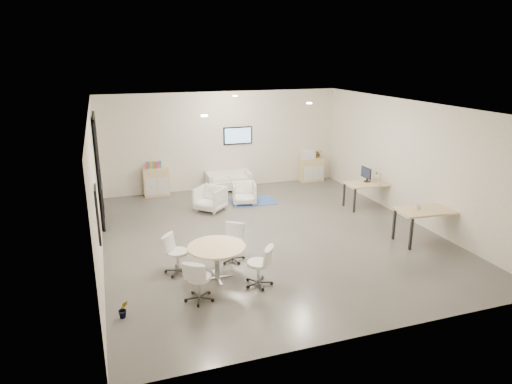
{
  "coord_description": "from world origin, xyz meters",
  "views": [
    {
      "loc": [
        -3.75,
        -9.97,
        4.38
      ],
      "look_at": [
        -0.24,
        0.4,
        1.03
      ],
      "focal_mm": 32.0,
      "sensor_mm": 36.0,
      "label": 1
    }
  ],
  "objects": [
    {
      "name": "wall_tv",
      "position": [
        0.5,
        4.46,
        1.75
      ],
      "size": [
        0.98,
        0.06,
        0.58
      ],
      "color": "black",
      "rests_on": "room_shell"
    },
    {
      "name": "meeting_chairs",
      "position": [
        -1.82,
        -1.83,
        0.41
      ],
      "size": [
        2.22,
        2.22,
        0.82
      ],
      "color": "white",
      "rests_on": "room_shell"
    },
    {
      "name": "printer",
      "position": [
        2.98,
        4.27,
        0.98
      ],
      "size": [
        0.48,
        0.41,
        0.32
      ],
      "rotation": [
        0.0,
        0.0,
        -0.08
      ],
      "color": "white",
      "rests_on": "sideboard_right"
    },
    {
      "name": "armchair_left",
      "position": [
        -0.99,
        2.32,
        0.39
      ],
      "size": [
        1.03,
        1.03,
        0.77
      ],
      "primitive_type": "imported",
      "rotation": [
        0.0,
        0.0,
        -0.77
      ],
      "color": "silver",
      "rests_on": "room_shell"
    },
    {
      "name": "ceiling_spots",
      "position": [
        -0.2,
        0.83,
        3.18
      ],
      "size": [
        3.14,
        4.14,
        0.03
      ],
      "color": "#FFEAC6",
      "rests_on": "room_shell"
    },
    {
      "name": "desk_rear",
      "position": [
        3.52,
        1.12,
        0.66
      ],
      "size": [
        1.46,
        0.81,
        0.73
      ],
      "rotation": [
        0.0,
        0.0,
        -0.08
      ],
      "color": "#D3BA7F",
      "rests_on": "room_shell"
    },
    {
      "name": "room_shell",
      "position": [
        0.0,
        0.0,
        1.6
      ],
      "size": [
        9.6,
        10.6,
        4.8
      ],
      "color": "#4F4C48",
      "rests_on": "ground"
    },
    {
      "name": "loveseat",
      "position": [
        0.06,
        4.13,
        0.3
      ],
      "size": [
        1.45,
        0.73,
        0.54
      ],
      "rotation": [
        0.0,
        0.0,
        -0.0
      ],
      "color": "silver",
      "rests_on": "room_shell"
    },
    {
      "name": "armchair_right",
      "position": [
        0.13,
        2.59,
        0.35
      ],
      "size": [
        0.82,
        0.78,
        0.71
      ],
      "primitive_type": "imported",
      "rotation": [
        0.0,
        0.0,
        -0.22
      ],
      "color": "silver",
      "rests_on": "room_shell"
    },
    {
      "name": "plant_cabinet",
      "position": [
        3.41,
        4.3,
        0.94
      ],
      "size": [
        0.24,
        0.27,
        0.21
      ],
      "primitive_type": "imported",
      "rotation": [
        0.0,
        0.0,
        0.01
      ],
      "color": "#3F7F3F",
      "rests_on": "sideboard_right"
    },
    {
      "name": "plant_floor",
      "position": [
        -3.7,
        -2.7,
        0.07
      ],
      "size": [
        0.25,
        0.36,
        0.14
      ],
      "primitive_type": "imported",
      "rotation": [
        0.0,
        0.0,
        0.22
      ],
      "color": "#3F7F3F",
      "rests_on": "room_shell"
    },
    {
      "name": "artwork",
      "position": [
        -3.97,
        -1.6,
        1.55
      ],
      "size": [
        0.05,
        0.54,
        1.04
      ],
      "color": "black",
      "rests_on": "room_shell"
    },
    {
      "name": "cup",
      "position": [
        3.22,
        -1.46,
        0.86
      ],
      "size": [
        0.12,
        0.09,
        0.12
      ],
      "primitive_type": "imported",
      "rotation": [
        0.0,
        0.0,
        -0.01
      ],
      "color": "white",
      "rests_on": "desk_front"
    },
    {
      "name": "books",
      "position": [
        -2.32,
        4.27,
        1.01
      ],
      "size": [
        0.46,
        0.14,
        0.22
      ],
      "color": "red",
      "rests_on": "sideboard_left"
    },
    {
      "name": "desk_front",
      "position": [
        3.47,
        -1.56,
        0.72
      ],
      "size": [
        1.6,
        0.89,
        0.8
      ],
      "rotation": [
        0.0,
        0.0,
        -0.08
      ],
      "color": "#D3BA7F",
      "rests_on": "room_shell"
    },
    {
      "name": "round_table",
      "position": [
        -1.82,
        -1.83,
        0.62
      ],
      "size": [
        1.16,
        1.16,
        0.71
      ],
      "color": "#D3BA7F",
      "rests_on": "room_shell"
    },
    {
      "name": "monitor",
      "position": [
        3.48,
        1.27,
        0.97
      ],
      "size": [
        0.2,
        0.5,
        0.44
      ],
      "color": "black",
      "rests_on": "desk_rear"
    },
    {
      "name": "glass_door",
      "position": [
        -3.95,
        2.51,
        1.5
      ],
      "size": [
        0.09,
        1.9,
        2.85
      ],
      "color": "black",
      "rests_on": "room_shell"
    },
    {
      "name": "sideboard_left",
      "position": [
        -2.28,
        4.27,
        0.45
      ],
      "size": [
        0.8,
        0.42,
        0.9
      ],
      "color": "#D3BA7F",
      "rests_on": "room_shell"
    },
    {
      "name": "sideboard_right",
      "position": [
        3.15,
        4.27,
        0.42
      ],
      "size": [
        0.84,
        0.41,
        0.84
      ],
      "color": "#D3BA7F",
      "rests_on": "room_shell"
    },
    {
      "name": "blue_rug",
      "position": [
        0.44,
        2.68,
        0.01
      ],
      "size": [
        1.39,
        0.96,
        0.01
      ],
      "primitive_type": "cube",
      "rotation": [
        0.0,
        0.0,
        -0.04
      ],
      "color": "#32589A",
      "rests_on": "room_shell"
    }
  ]
}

